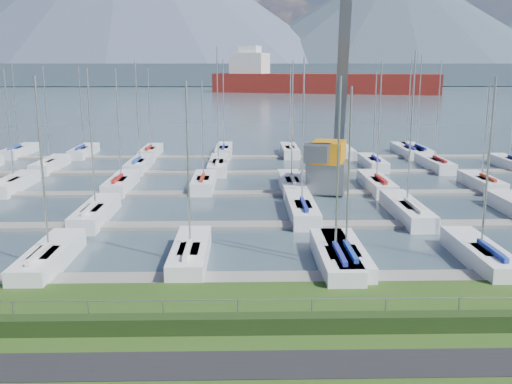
{
  "coord_description": "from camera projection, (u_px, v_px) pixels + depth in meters",
  "views": [
    {
      "loc": [
        -0.73,
        -21.45,
        10.37
      ],
      "look_at": [
        0.0,
        12.0,
        3.0
      ],
      "focal_mm": 40.0,
      "sensor_mm": 36.0,
      "label": 1
    }
  ],
  "objects": [
    {
      "name": "path",
      "position": [
        265.0,
        365.0,
        20.26
      ],
      "size": [
        160.0,
        2.0,
        0.04
      ],
      "primitive_type": "cube",
      "color": "black",
      "rests_on": "grass"
    },
    {
      "name": "fence",
      "position": [
        263.0,
        300.0,
        22.93
      ],
      "size": [
        80.0,
        0.04,
        0.04
      ],
      "primitive_type": "cylinder",
      "rotation": [
        0.0,
        1.57,
        0.0
      ],
      "color": "gray",
      "rests_on": "grass"
    },
    {
      "name": "water",
      "position": [
        245.0,
        89.0,
        277.12
      ],
      "size": [
        800.0,
        540.0,
        0.2
      ],
      "primitive_type": "cube",
      "color": "#3E515B"
    },
    {
      "name": "mountains",
      "position": [
        254.0,
        15.0,
        408.34
      ],
      "size": [
        1190.0,
        360.0,
        115.0
      ],
      "color": "#3F4F5D",
      "rests_on": "water"
    },
    {
      "name": "hedge",
      "position": [
        263.0,
        324.0,
        22.72
      ],
      "size": [
        80.0,
        0.7,
        0.7
      ],
      "primitive_type": "cube",
      "color": "#1D3012",
      "rests_on": "grass"
    },
    {
      "name": "foothill",
      "position": [
        245.0,
        74.0,
        344.08
      ],
      "size": [
        900.0,
        80.0,
        12.0
      ],
      "primitive_type": "cube",
      "color": "#3E4D5A",
      "rests_on": "water"
    },
    {
      "name": "sailboat_fleet",
      "position": [
        259.0,
        125.0,
        50.38
      ],
      "size": [
        75.72,
        49.02,
        13.06
      ],
      "color": "#1B4594",
      "rests_on": "water"
    },
    {
      "name": "cargo_ship_mid",
      "position": [
        314.0,
        83.0,
        236.2
      ],
      "size": [
        93.58,
        45.35,
        21.5
      ],
      "rotation": [
        0.0,
        0.0,
        -0.31
      ],
      "color": "maroon",
      "rests_on": "water"
    },
    {
      "name": "docks",
      "position": [
        252.0,
        194.0,
        48.62
      ],
      "size": [
        90.0,
        41.6,
        0.25
      ],
      "color": "#65645E",
      "rests_on": "water"
    },
    {
      "name": "crane",
      "position": [
        332.0,
        126.0,
        49.13
      ],
      "size": [
        5.52,
        13.48,
        22.35
      ],
      "rotation": [
        0.0,
        0.0,
        -0.31
      ],
      "color": "slate",
      "rests_on": "water"
    }
  ]
}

